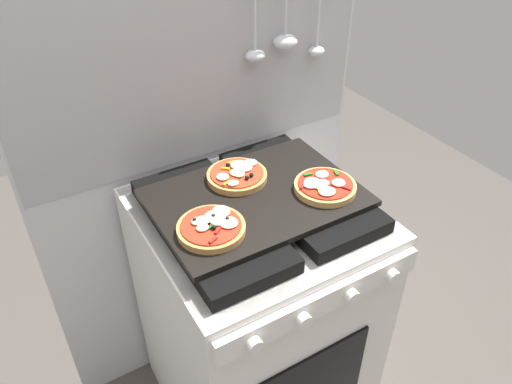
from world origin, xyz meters
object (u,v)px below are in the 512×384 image
Objects in this scene: baking_tray at (256,197)px; pizza_right at (324,186)px; pizza_center at (237,175)px; pizza_left at (212,226)px; stove at (256,312)px.

pizza_right is (0.17, -0.07, 0.02)m from baking_tray.
pizza_center reaches higher than baking_tray.
pizza_right is (0.33, -0.00, -0.00)m from pizza_left.
pizza_center is at bearing 136.49° from pizza_right.
pizza_center reaches higher than pizza_right.
stove is 0.51m from pizza_left.
pizza_left is at bearing -157.15° from baking_tray.
pizza_left is (-0.16, -0.07, 0.02)m from baking_tray.
baking_tray is 0.18m from pizza_left.
pizza_right is at bearing -0.74° from pizza_left.
pizza_center reaches higher than stove.
stove is 5.41× the size of pizza_center.
stove is 0.51m from pizza_right.
pizza_right is at bearing -23.63° from baking_tray.
baking_tray is 3.24× the size of pizza_left.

